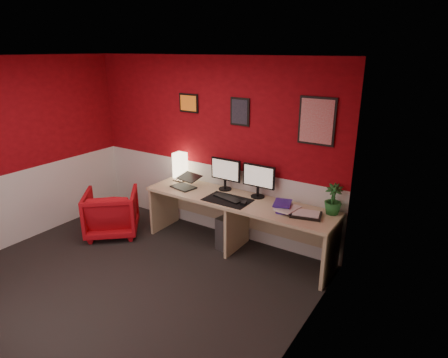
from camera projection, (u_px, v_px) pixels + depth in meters
ground at (124, 284)px, 4.40m from camera, size 4.00×3.50×0.01m
ceiling at (101, 57)px, 3.58m from camera, size 4.00×3.50×0.01m
wall_back at (209, 148)px, 5.38m from camera, size 4.00×0.01×2.50m
wall_left at (9, 155)px, 5.02m from camera, size 0.01×3.50×2.50m
wall_right at (291, 229)px, 2.96m from camera, size 0.01×3.50×2.50m
wainscot_back at (210, 197)px, 5.62m from camera, size 4.00×0.01×1.00m
wainscot_left at (19, 207)px, 5.26m from camera, size 0.01×3.50×1.00m
wainscot_right at (285, 309)px, 3.21m from camera, size 0.01×3.50×1.00m
desk at (237, 225)px, 5.04m from camera, size 2.60×0.65×0.73m
shoji_lamp at (180, 168)px, 5.56m from camera, size 0.16×0.16×0.40m
laptop at (183, 180)px, 5.30m from camera, size 0.37×0.29×0.22m
monitor_left at (225, 169)px, 5.17m from camera, size 0.45×0.06×0.58m
monitor_right at (258, 176)px, 4.91m from camera, size 0.45×0.06×0.58m
desk_mat at (228, 200)px, 4.90m from camera, size 0.60×0.38×0.01m
keyboard at (228, 198)px, 4.93m from camera, size 0.44×0.23×0.02m
mouse at (244, 203)px, 4.75m from camera, size 0.08×0.11×0.03m
book_bottom at (277, 209)px, 4.60m from camera, size 0.26×0.31×0.03m
book_middle at (280, 206)px, 4.61m from camera, size 0.27×0.33×0.02m
book_top at (274, 203)px, 4.66m from camera, size 0.28×0.32×0.03m
zen_tray at (306, 215)px, 4.43m from camera, size 0.40×0.33×0.03m
potted_plant at (333, 199)px, 4.44m from camera, size 0.23×0.23×0.36m
pc_tower at (231, 230)px, 5.20m from camera, size 0.26×0.47×0.45m
armchair at (112, 212)px, 5.51m from camera, size 1.01×1.01×0.66m
art_left at (189, 103)px, 5.34m from camera, size 0.32×0.02×0.26m
art_center at (240, 112)px, 4.93m from camera, size 0.28×0.02×0.36m
art_right at (317, 121)px, 4.40m from camera, size 0.44×0.02×0.56m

